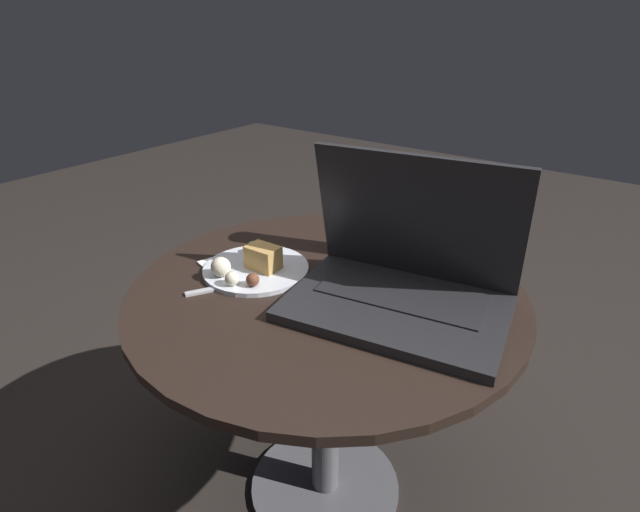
# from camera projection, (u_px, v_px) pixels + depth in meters

# --- Properties ---
(ground_plane) EXTENTS (6.00, 6.00, 0.00)m
(ground_plane) POSITION_uv_depth(u_px,v_px,m) (325.00, 487.00, 1.16)
(ground_plane) COLOR black
(table) EXTENTS (0.73, 0.73, 0.53)m
(table) POSITION_uv_depth(u_px,v_px,m) (326.00, 337.00, 0.97)
(table) COLOR #515156
(table) RESTS_ON ground_plane
(napkin) EXTENTS (0.19, 0.16, 0.00)m
(napkin) POSITION_uv_depth(u_px,v_px,m) (243.00, 270.00, 0.98)
(napkin) COLOR white
(napkin) RESTS_ON table
(laptop) EXTENTS (0.40, 0.31, 0.26)m
(laptop) POSITION_uv_depth(u_px,v_px,m) (402.00, 278.00, 0.84)
(laptop) COLOR #232326
(laptop) RESTS_ON table
(beer_glass) EXTENTS (0.06, 0.06, 0.21)m
(beer_glass) POSITION_uv_depth(u_px,v_px,m) (349.00, 205.00, 1.01)
(beer_glass) COLOR #C6701E
(beer_glass) RESTS_ON table
(snack_plate) EXTENTS (0.21, 0.21, 0.05)m
(snack_plate) POSITION_uv_depth(u_px,v_px,m) (254.00, 266.00, 0.96)
(snack_plate) COLOR silver
(snack_plate) RESTS_ON table
(fork) EXTENTS (0.11, 0.16, 0.00)m
(fork) POSITION_uv_depth(u_px,v_px,m) (242.00, 284.00, 0.93)
(fork) COLOR #B2B2B7
(fork) RESTS_ON table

